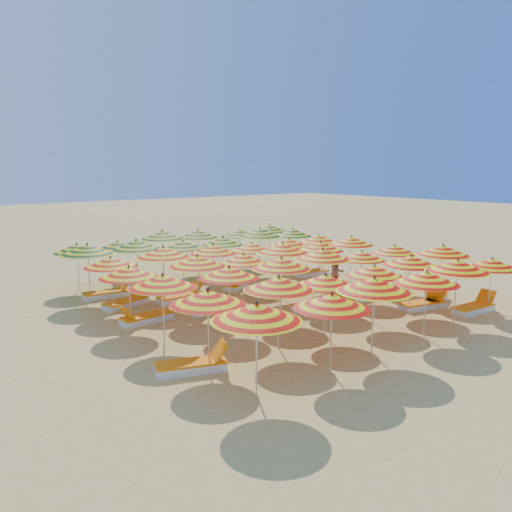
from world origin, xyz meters
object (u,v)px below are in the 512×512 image
umbrella_3 (427,278)px  umbrella_30 (87,249)px  umbrella_8 (325,280)px  umbrella_23 (351,241)px  umbrella_14 (281,263)px  umbrella_37 (118,245)px  umbrella_10 (411,261)px  lounger_13 (132,278)px  umbrella_19 (197,261)px  umbrella_39 (198,234)px  beachgoer_b (337,273)px  umbrella_0 (257,312)px  lounger_6 (146,318)px  umbrella_4 (457,266)px  umbrella_33 (222,241)px  umbrella_13 (229,273)px  umbrella_22 (320,246)px  lounger_9 (181,297)px  lounger_10 (239,285)px  umbrella_20 (243,258)px  umbrella_41 (270,228)px  umbrella_25 (163,252)px  umbrella_28 (289,242)px  umbrella_38 (162,235)px  umbrella_7 (279,283)px  umbrella_6 (208,297)px  umbrella_18 (129,272)px  umbrella_5 (492,264)px  umbrella_35 (292,232)px  lounger_2 (424,304)px  lounger_7 (212,308)px  lounger_12 (107,294)px  umbrella_15 (323,254)px  umbrella_27 (252,247)px  umbrella_36 (77,248)px  umbrella_29 (318,239)px  lounger_8 (127,302)px  umbrella_24 (111,262)px  umbrella_9 (374,271)px  lounger_0 (474,308)px  umbrella_21 (283,248)px  lounger_11 (310,273)px  umbrella_32 (183,245)px  umbrella_34 (260,233)px  umbrella_12 (163,281)px  lounger_1 (193,366)px  umbrella_2 (374,285)px  umbrella_26 (213,249)px  lounger_4 (316,305)px  umbrella_1 (332,301)px  umbrella_16 (362,256)px

umbrella_3 → umbrella_30: 11.95m
umbrella_8 → umbrella_23: bearing=35.7°
umbrella_14 → umbrella_37: (-2.19, 8.14, -0.18)m
umbrella_10 → lounger_13: bearing=119.6°
umbrella_19 → umbrella_39: bearing=58.5°
beachgoer_b → umbrella_19: bearing=-173.1°
umbrella_0 → lounger_6: (0.37, 6.24, -1.70)m
umbrella_4 → umbrella_33: 10.22m
umbrella_13 → umbrella_22: (5.81, 1.87, 0.03)m
lounger_9 → lounger_10: same height
umbrella_20 → umbrella_41: (6.28, 6.16, 0.06)m
umbrella_25 → umbrella_28: bearing=1.7°
umbrella_38 → umbrella_7: bearing=-100.2°
umbrella_37 → umbrella_38: umbrella_38 is taller
umbrella_6 → beachgoer_b: bearing=22.7°
umbrella_18 → umbrella_41: 12.14m
umbrella_5 → umbrella_22: umbrella_22 is taller
umbrella_35 → lounger_13: 8.04m
umbrella_37 → umbrella_19: bearing=-88.0°
umbrella_3 → lounger_2: size_ratio=1.32×
lounger_7 → lounger_12: (-2.10, 4.11, 0.00)m
umbrella_15 → umbrella_27: 3.90m
umbrella_36 → umbrella_29: bearing=-21.4°
umbrella_41 → lounger_12: 10.20m
beachgoer_b → lounger_7: bearing=-172.7°
umbrella_30 → lounger_8: umbrella_30 is taller
umbrella_24 → umbrella_9: bearing=-46.3°
lounger_0 → umbrella_21: bearing=128.7°
umbrella_19 → lounger_11: size_ratio=1.15×
umbrella_5 → umbrella_32: size_ratio=1.04×
umbrella_9 → umbrella_34: 8.39m
umbrella_27 → umbrella_32: size_ratio=1.02×
umbrella_22 → lounger_0: 6.16m
umbrella_7 → umbrella_12: 3.24m
umbrella_34 → lounger_11: bearing=-53.9°
umbrella_33 → lounger_8: (-5.33, -1.75, -1.54)m
lounger_1 → umbrella_7: bearing=20.0°
umbrella_6 → lounger_0: umbrella_6 is taller
umbrella_2 → umbrella_26: 8.21m
umbrella_5 → umbrella_22: bearing=111.0°
lounger_4 → lounger_7: same height
umbrella_39 → umbrella_41: 4.47m
umbrella_23 → umbrella_37: 10.02m
umbrella_36 → umbrella_21: bearing=-46.2°
umbrella_35 → lounger_1: size_ratio=1.35×
umbrella_1 → umbrella_37: umbrella_1 is taller
umbrella_25 → umbrella_16: bearing=-32.4°
lounger_2 → umbrella_0: bearing=-155.2°
umbrella_1 → umbrella_39: umbrella_39 is taller
umbrella_15 → umbrella_35: size_ratio=0.93×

